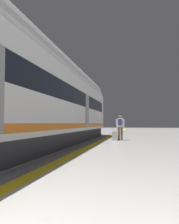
# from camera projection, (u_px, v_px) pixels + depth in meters

# --- Properties ---
(safety_line_strip) EXTENTS (0.36, 80.00, 0.01)m
(safety_line_strip) POSITION_uv_depth(u_px,v_px,m) (86.00, 148.00, 10.50)
(safety_line_strip) COLOR yellow
(safety_line_strip) RESTS_ON ground
(tactile_edge_band) EXTENTS (0.73, 80.00, 0.01)m
(tactile_edge_band) POSITION_uv_depth(u_px,v_px,m) (77.00, 148.00, 10.58)
(tactile_edge_band) COLOR slate
(tactile_edge_band) RESTS_ON ground
(high_speed_train) EXTENTS (2.94, 28.81, 4.97)m
(high_speed_train) POSITION_uv_depth(u_px,v_px,m) (25.00, 90.00, 9.65)
(high_speed_train) COLOR #38383D
(high_speed_train) RESTS_ON ground
(passenger_near) EXTENTS (0.54, 0.34, 1.74)m
(passenger_near) POSITION_uv_depth(u_px,v_px,m) (120.00, 125.00, 15.61)
(passenger_near) COLOR brown
(passenger_near) RESTS_ON ground
(suitcase_near) EXTENTS (0.40, 0.27, 0.96)m
(suitcase_near) POSITION_uv_depth(u_px,v_px,m) (115.00, 136.00, 15.42)
(suitcase_near) COLOR #9E9EA3
(suitcase_near) RESTS_ON ground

